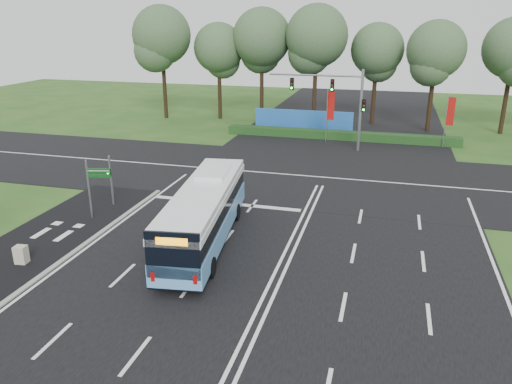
# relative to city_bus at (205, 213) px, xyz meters

# --- Properties ---
(ground) EXTENTS (120.00, 120.00, 0.00)m
(ground) POSITION_rel_city_bus_xyz_m (4.24, 0.66, -1.63)
(ground) COLOR #244E1A
(ground) RESTS_ON ground
(road_main) EXTENTS (20.00, 120.00, 0.04)m
(road_main) POSITION_rel_city_bus_xyz_m (4.24, 0.66, -1.61)
(road_main) COLOR black
(road_main) RESTS_ON ground
(road_cross) EXTENTS (120.00, 14.00, 0.05)m
(road_cross) POSITION_rel_city_bus_xyz_m (4.24, 12.66, -1.61)
(road_cross) COLOR black
(road_cross) RESTS_ON ground
(bike_path) EXTENTS (5.00, 18.00, 0.06)m
(bike_path) POSITION_rel_city_bus_xyz_m (-8.26, -2.34, -1.60)
(bike_path) COLOR black
(bike_path) RESTS_ON ground
(kerb_strip) EXTENTS (0.25, 18.00, 0.12)m
(kerb_strip) POSITION_rel_city_bus_xyz_m (-5.86, -2.34, -1.57)
(kerb_strip) COLOR gray
(kerb_strip) RESTS_ON ground
(city_bus) EXTENTS (3.83, 11.51, 3.24)m
(city_bus) POSITION_rel_city_bus_xyz_m (0.00, 0.00, 0.00)
(city_bus) COLOR #5B99D4
(city_bus) RESTS_ON ground
(pedestrian_signal) EXTENTS (0.30, 0.41, 3.18)m
(pedestrian_signal) POSITION_rel_city_bus_xyz_m (-7.48, 3.60, 0.11)
(pedestrian_signal) COLOR gray
(pedestrian_signal) RESTS_ON ground
(street_sign) EXTENTS (1.35, 0.40, 3.53)m
(street_sign) POSITION_rel_city_bus_xyz_m (-7.22, 1.45, 0.63)
(street_sign) COLOR gray
(street_sign) RESTS_ON ground
(utility_cabinet) EXTENTS (0.60, 0.52, 0.92)m
(utility_cabinet) POSITION_rel_city_bus_xyz_m (-7.57, -4.50, -1.18)
(utility_cabinet) COLOR #BBB097
(utility_cabinet) RESTS_ON ground
(banner_flag_mid) EXTENTS (0.71, 0.21, 4.88)m
(banner_flag_mid) POSITION_rel_city_bus_xyz_m (3.33, 23.52, 1.54)
(banner_flag_mid) COLOR gray
(banner_flag_mid) RESTS_ON ground
(banner_flag_right) EXTENTS (0.67, 0.21, 4.65)m
(banner_flag_right) POSITION_rel_city_bus_xyz_m (13.73, 24.30, 1.39)
(banner_flag_right) COLOR gray
(banner_flag_right) RESTS_ON ground
(traffic_light_gantry) EXTENTS (8.41, 0.28, 7.00)m
(traffic_light_gantry) POSITION_rel_city_bus_xyz_m (4.44, 21.16, 3.03)
(traffic_light_gantry) COLOR gray
(traffic_light_gantry) RESTS_ON ground
(hedge) EXTENTS (22.00, 1.20, 0.80)m
(hedge) POSITION_rel_city_bus_xyz_m (4.24, 25.16, -1.23)
(hedge) COLOR #143613
(hedge) RESTS_ON ground
(blue_hoarding) EXTENTS (10.00, 0.30, 2.20)m
(blue_hoarding) POSITION_rel_city_bus_xyz_m (0.24, 27.66, -0.53)
(blue_hoarding) COLOR #215DB2
(blue_hoarding) RESTS_ON ground
(eucalyptus_row) EXTENTS (53.29, 9.23, 12.51)m
(eucalyptus_row) POSITION_rel_city_bus_xyz_m (4.21, 31.89, 6.78)
(eucalyptus_row) COLOR black
(eucalyptus_row) RESTS_ON ground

